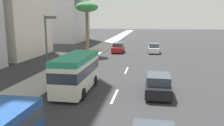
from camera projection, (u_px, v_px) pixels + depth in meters
name	position (u px, v px, depth m)	size (l,w,h in m)	color
ground_plane	(133.00, 57.00, 34.30)	(198.00, 198.00, 0.00)	#2D2D30
sidewalk_right	(87.00, 55.00, 35.42)	(162.00, 3.53, 0.15)	#9E9B93
lane_stripe_mid	(115.00, 96.00, 16.93)	(3.20, 0.16, 0.01)	silver
lane_stripe_far	(127.00, 70.00, 25.44)	(3.20, 0.16, 0.01)	silver
car_third	(154.00, 48.00, 38.64)	(4.69, 1.81, 1.62)	white
car_fourth	(158.00, 85.00, 17.27)	(4.32, 1.91, 1.58)	black
minibus_fifth	(77.00, 71.00, 17.90)	(6.29, 2.26, 2.91)	silver
car_sixth	(118.00, 48.00, 39.00)	(4.04, 1.88, 1.64)	#A51E1E
pedestrian_near_lamp	(72.00, 58.00, 26.83)	(0.39, 0.37, 1.69)	gold
palm_tree	(87.00, 9.00, 35.22)	(3.52, 3.52, 8.15)	brown
street_lamp	(48.00, 43.00, 18.08)	(0.24, 0.97, 5.79)	#4C4C51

